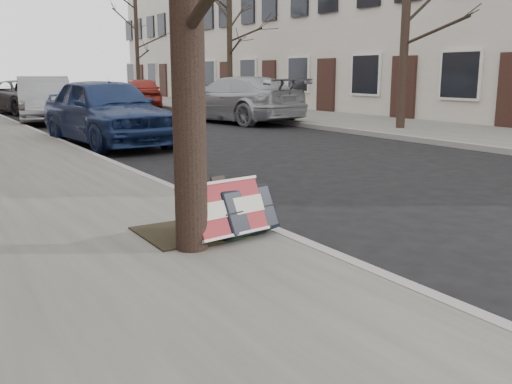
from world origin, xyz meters
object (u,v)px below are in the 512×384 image
suitcase_red (225,210)px  car_near_front (107,111)px  suitcase_navy (246,211)px  car_near_mid (44,99)px

suitcase_red → car_near_front: 8.28m
suitcase_navy → car_near_front: (1.28, 8.12, 0.40)m
car_near_front → suitcase_red: bearing=-104.9°
car_near_front → car_near_mid: size_ratio=0.99×
suitcase_red → car_near_front: bearing=71.6°
suitcase_navy → car_near_mid: size_ratio=0.13×
suitcase_red → car_near_front: size_ratio=0.16×
suitcase_red → car_near_mid: size_ratio=0.16×
car_near_mid → suitcase_navy: bearing=-85.9°
suitcase_red → car_near_mid: (1.58, 14.93, 0.34)m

